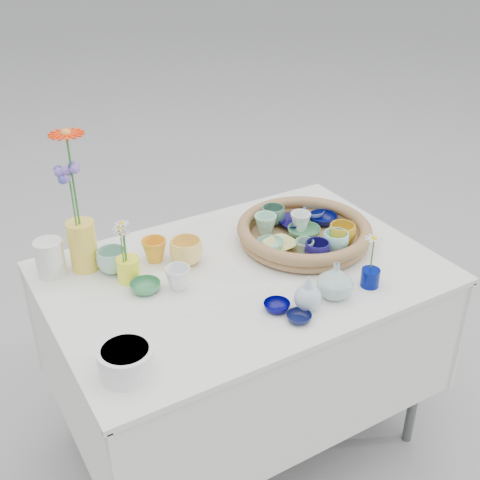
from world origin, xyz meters
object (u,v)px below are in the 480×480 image
display_table (243,435)px  wicker_tray (304,233)px  tall_vase_yellow (83,246)px  bud_vase_seafoam (335,280)px

display_table → wicker_tray: wicker_tray is taller
tall_vase_yellow → display_table: bearing=-32.2°
wicker_tray → tall_vase_yellow: 0.76m
wicker_tray → bud_vase_seafoam: bud_vase_seafoam is taller
bud_vase_seafoam → display_table: bearing=121.7°
display_table → bud_vase_seafoam: 0.88m
display_table → wicker_tray: 0.85m
wicker_tray → tall_vase_yellow: tall_vase_yellow is taller
bud_vase_seafoam → tall_vase_yellow: (-0.61, 0.55, 0.03)m
display_table → tall_vase_yellow: size_ratio=7.39×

